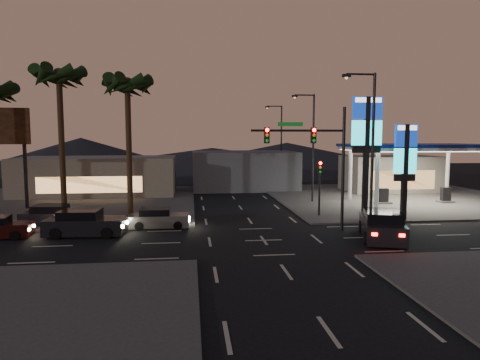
{
  "coord_description": "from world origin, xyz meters",
  "views": [
    {
      "loc": [
        -4.24,
        -24.47,
        6.08
      ],
      "look_at": [
        -0.72,
        6.07,
        3.0
      ],
      "focal_mm": 32.0,
      "sensor_mm": 36.0,
      "label": 1
    }
  ],
  "objects": [
    {
      "name": "hill_center",
      "position": [
        0.0,
        60.0,
        2.0
      ],
      "size": [
        60.0,
        60.0,
        4.0
      ],
      "primitive_type": "cone",
      "color": "black",
      "rests_on": "ground"
    },
    {
      "name": "pylon_sign_short",
      "position": [
        11.0,
        4.5,
        4.66
      ],
      "size": [
        1.6,
        0.35,
        7.0
      ],
      "color": "black",
      "rests_on": "ground"
    },
    {
      "name": "ground",
      "position": [
        0.0,
        0.0,
        0.0
      ],
      "size": [
        140.0,
        140.0,
        0.0
      ],
      "primitive_type": "plane",
      "color": "black",
      "rests_on": "ground"
    },
    {
      "name": "hill_left",
      "position": [
        -25.0,
        60.0,
        3.0
      ],
      "size": [
        40.0,
        40.0,
        6.0
      ],
      "primitive_type": "cone",
      "color": "black",
      "rests_on": "ground"
    },
    {
      "name": "palm_b",
      "position": [
        -14.0,
        9.5,
        9.97
      ],
      "size": [
        4.41,
        4.41,
        11.46
      ],
      "color": "black",
      "rests_on": "ground"
    },
    {
      "name": "convenience_store",
      "position": [
        18.0,
        21.0,
        2.0
      ],
      "size": [
        10.0,
        6.0,
        4.0
      ],
      "primitive_type": "cube",
      "color": "#726B5B",
      "rests_on": "ground"
    },
    {
      "name": "hill_right",
      "position": [
        15.0,
        60.0,
        2.5
      ],
      "size": [
        50.0,
        50.0,
        5.0
      ],
      "primitive_type": "cone",
      "color": "black",
      "rests_on": "ground"
    },
    {
      "name": "car_lane_b_mid",
      "position": [
        -13.69,
        5.9,
        0.67
      ],
      "size": [
        4.52,
        2.17,
        1.43
      ],
      "color": "black",
      "rests_on": "ground"
    },
    {
      "name": "gas_station",
      "position": [
        16.0,
        12.0,
        5.08
      ],
      "size": [
        12.2,
        8.2,
        5.47
      ],
      "color": "silver",
      "rests_on": "ground"
    },
    {
      "name": "building_far_mid",
      "position": [
        2.0,
        26.0,
        2.2
      ],
      "size": [
        12.0,
        9.0,
        4.4
      ],
      "primitive_type": "cube",
      "color": "#4C4C51",
      "rests_on": "ground"
    },
    {
      "name": "streetlight_mid",
      "position": [
        6.79,
        14.0,
        5.72
      ],
      "size": [
        2.14,
        0.25,
        10.0
      ],
      "color": "black",
      "rests_on": "ground"
    },
    {
      "name": "suv_station",
      "position": [
        7.08,
        -0.47,
        0.81
      ],
      "size": [
        3.65,
        5.62,
        1.75
      ],
      "color": "black",
      "rests_on": "ground"
    },
    {
      "name": "corner_lot_nw",
      "position": [
        -16.0,
        16.0,
        0.06
      ],
      "size": [
        24.0,
        24.0,
        0.12
      ],
      "primitive_type": "cube",
      "color": "#47443F",
      "rests_on": "ground"
    },
    {
      "name": "building_far_west",
      "position": [
        -14.0,
        22.0,
        2.0
      ],
      "size": [
        16.0,
        8.0,
        4.0
      ],
      "primitive_type": "cube",
      "color": "#726B5B",
      "rests_on": "ground"
    },
    {
      "name": "traffic_signal_mast",
      "position": [
        3.76,
        1.99,
        5.23
      ],
      "size": [
        6.1,
        0.39,
        8.0
      ],
      "color": "black",
      "rests_on": "ground"
    },
    {
      "name": "streetlight_far",
      "position": [
        6.79,
        28.0,
        5.72
      ],
      "size": [
        2.14,
        0.25,
        10.0
      ],
      "color": "black",
      "rests_on": "ground"
    },
    {
      "name": "car_lane_b_front",
      "position": [
        -6.45,
        4.36,
        0.61
      ],
      "size": [
        4.09,
        1.78,
        1.32
      ],
      "color": "#555557",
      "rests_on": "ground"
    },
    {
      "name": "car_lane_a_front",
      "position": [
        -10.84,
        2.57,
        0.74
      ],
      "size": [
        5.01,
        2.34,
        1.6
      ],
      "color": "black",
      "rests_on": "ground"
    },
    {
      "name": "palm_a",
      "position": [
        -9.0,
        9.5,
        9.43
      ],
      "size": [
        4.41,
        4.41,
        10.86
      ],
      "color": "black",
      "rests_on": "ground"
    },
    {
      "name": "pedestal_signal",
      "position": [
        5.5,
        6.98,
        2.92
      ],
      "size": [
        0.32,
        0.39,
        4.3
      ],
      "color": "black",
      "rests_on": "ground"
    },
    {
      "name": "corner_lot_ne",
      "position": [
        16.0,
        16.0,
        0.06
      ],
      "size": [
        24.0,
        24.0,
        0.12
      ],
      "primitive_type": "cube",
      "color": "#47443F",
      "rests_on": "ground"
    },
    {
      "name": "streetlight_near",
      "position": [
        6.79,
        1.0,
        5.72
      ],
      "size": [
        2.14,
        0.25,
        10.0
      ],
      "color": "black",
      "rests_on": "ground"
    },
    {
      "name": "pylon_sign_tall",
      "position": [
        8.5,
        5.5,
        6.39
      ],
      "size": [
        2.2,
        0.35,
        9.0
      ],
      "color": "black",
      "rests_on": "ground"
    }
  ]
}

